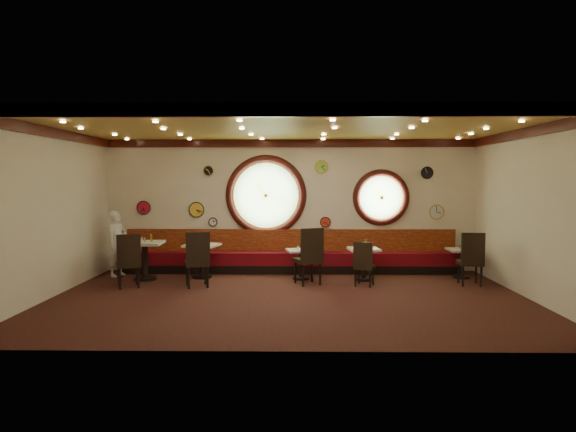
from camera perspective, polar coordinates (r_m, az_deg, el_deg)
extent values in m
cube|color=black|center=(9.77, 0.10, -9.14)|extent=(9.00, 6.00, 0.00)
cube|color=gold|center=(9.57, 0.10, 9.87)|extent=(9.00, 6.00, 0.02)
cube|color=beige|center=(12.53, 0.29, 1.16)|extent=(9.00, 0.02, 3.20)
cube|color=beige|center=(6.55, -0.25, -1.45)|extent=(9.00, 0.02, 3.20)
cube|color=beige|center=(10.60, -25.02, 0.26)|extent=(0.02, 6.00, 3.20)
cube|color=beige|center=(10.49, 25.51, 0.21)|extent=(0.02, 6.00, 3.20)
cube|color=#340D09|center=(12.50, 0.29, 8.08)|extent=(9.00, 0.10, 0.18)
cube|color=#340D09|center=(6.63, -0.25, 11.71)|extent=(9.00, 0.10, 0.18)
cube|color=#340D09|center=(10.60, -25.01, 8.44)|extent=(0.10, 6.00, 0.18)
cube|color=#340D09|center=(10.49, 25.50, 8.47)|extent=(0.10, 6.00, 0.18)
cube|color=black|center=(12.42, 0.27, -5.84)|extent=(8.00, 0.55, 0.20)
cube|color=#580710|center=(12.38, 0.27, -4.70)|extent=(8.00, 0.55, 0.30)
cube|color=#62070A|center=(12.54, 0.28, -2.74)|extent=(8.00, 0.10, 0.55)
cylinder|color=#7EA965|center=(12.54, -2.46, 2.30)|extent=(1.66, 0.02, 1.66)
torus|color=#340D09|center=(12.52, -2.46, 2.30)|extent=(1.98, 0.18, 1.98)
torus|color=gold|center=(12.49, -2.47, 2.29)|extent=(1.61, 0.03, 1.61)
cylinder|color=#7EA965|center=(12.69, 10.28, 2.03)|extent=(1.10, 0.02, 1.10)
torus|color=#340D09|center=(12.67, 10.29, 2.03)|extent=(1.38, 0.18, 1.38)
torus|color=gold|center=(12.64, 10.31, 2.03)|extent=(1.09, 0.03, 1.09)
cylinder|color=red|center=(12.54, 4.17, -0.68)|extent=(0.24, 0.03, 0.24)
cylinder|color=#94D442|center=(12.49, 3.75, 5.50)|extent=(0.30, 0.03, 0.30)
cylinder|color=red|center=(13.04, -15.74, 0.90)|extent=(0.32, 0.03, 0.32)
cylinder|color=silver|center=(12.96, 16.19, 0.43)|extent=(0.34, 0.03, 0.34)
cylinder|color=black|center=(12.66, -8.84, 4.99)|extent=(0.24, 0.03, 0.24)
cylinder|color=black|center=(12.87, 15.19, 4.66)|extent=(0.28, 0.03, 0.28)
cylinder|color=gold|center=(12.73, -10.12, 0.69)|extent=(0.36, 0.03, 0.36)
cylinder|color=white|center=(12.68, -8.33, -0.66)|extent=(0.20, 0.03, 0.20)
cylinder|color=black|center=(11.97, -15.56, -6.68)|extent=(0.49, 0.49, 0.07)
cylinder|color=black|center=(11.90, -15.60, -4.85)|extent=(0.13, 0.13, 0.78)
cube|color=silver|center=(11.85, -15.64, -2.91)|extent=(0.80, 0.80, 0.06)
cylinder|color=black|center=(11.94, -9.52, -6.63)|extent=(0.44, 0.44, 0.06)
cylinder|color=black|center=(11.88, -9.54, -4.97)|extent=(0.12, 0.12, 0.70)
cube|color=silver|center=(11.83, -9.56, -3.22)|extent=(0.85, 0.85, 0.05)
cylinder|color=black|center=(11.62, 1.46, -6.89)|extent=(0.38, 0.38, 0.05)
cylinder|color=black|center=(11.57, 1.46, -5.41)|extent=(0.10, 0.10, 0.61)
cube|color=silver|center=(11.52, 1.47, -3.86)|extent=(0.72, 0.72, 0.04)
cylinder|color=black|center=(11.61, 8.39, -6.93)|extent=(0.41, 0.41, 0.06)
cylinder|color=black|center=(11.56, 8.40, -5.34)|extent=(0.11, 0.11, 0.65)
cube|color=silver|center=(11.51, 8.42, -3.66)|extent=(0.71, 0.71, 0.05)
cylinder|color=black|center=(12.39, 18.71, -6.42)|extent=(0.38, 0.38, 0.05)
cylinder|color=black|center=(12.34, 18.74, -5.04)|extent=(0.10, 0.10, 0.60)
cube|color=silver|center=(12.30, 18.77, -3.59)|extent=(0.61, 0.61, 0.04)
cube|color=black|center=(11.19, -17.34, -5.19)|extent=(0.62, 0.62, 0.08)
cube|color=black|center=(10.94, -17.29, -3.56)|extent=(0.46, 0.24, 0.61)
cube|color=black|center=(10.90, -10.07, -5.21)|extent=(0.61, 0.61, 0.08)
cube|color=black|center=(10.63, -9.98, -3.47)|extent=(0.49, 0.20, 0.64)
cube|color=black|center=(11.00, 2.19, -4.96)|extent=(0.67, 0.67, 0.09)
cube|color=black|center=(10.75, 2.70, -3.14)|extent=(0.49, 0.27, 0.67)
cube|color=black|center=(10.96, 8.50, -5.64)|extent=(0.51, 0.51, 0.07)
cube|color=black|center=(10.75, 8.32, -4.25)|extent=(0.39, 0.18, 0.51)
cube|color=black|center=(11.55, 19.55, -4.93)|extent=(0.50, 0.50, 0.08)
cube|color=black|center=(11.30, 19.87, -3.33)|extent=(0.48, 0.09, 0.62)
cylinder|color=silver|center=(11.87, -15.92, -2.51)|extent=(0.04, 0.04, 0.11)
cylinder|color=#B8B8BC|center=(11.87, -9.62, -2.83)|extent=(0.04, 0.04, 0.10)
cylinder|color=silver|center=(11.60, 1.09, -3.45)|extent=(0.03, 0.03, 0.10)
cylinder|color=silver|center=(11.50, 8.20, -3.31)|extent=(0.03, 0.03, 0.10)
cylinder|color=silver|center=(11.76, -15.63, -2.57)|extent=(0.04, 0.04, 0.11)
cylinder|color=silver|center=(11.81, -9.74, -2.85)|extent=(0.04, 0.04, 0.11)
cylinder|color=silver|center=(11.44, 1.65, -3.53)|extent=(0.04, 0.04, 0.11)
cylinder|color=silver|center=(11.52, 8.70, -3.32)|extent=(0.03, 0.03, 0.09)
cylinder|color=gold|center=(11.84, -14.93, -2.35)|extent=(0.05, 0.05, 0.17)
cylinder|color=gold|center=(11.88, -9.00, -2.69)|extent=(0.05, 0.05, 0.15)
cylinder|color=gold|center=(11.59, 1.72, -3.25)|extent=(0.06, 0.06, 0.18)
cylinder|color=gold|center=(11.57, 8.67, -3.05)|extent=(0.06, 0.06, 0.18)
cylinder|color=silver|center=(12.29, 18.56, -3.27)|extent=(0.03, 0.03, 0.09)
cylinder|color=silver|center=(12.31, 18.88, -3.23)|extent=(0.04, 0.04, 0.11)
cylinder|color=gold|center=(12.41, 19.14, -3.00)|extent=(0.06, 0.06, 0.18)
imported|color=white|center=(12.51, -18.43, -2.91)|extent=(0.55, 0.65, 1.52)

